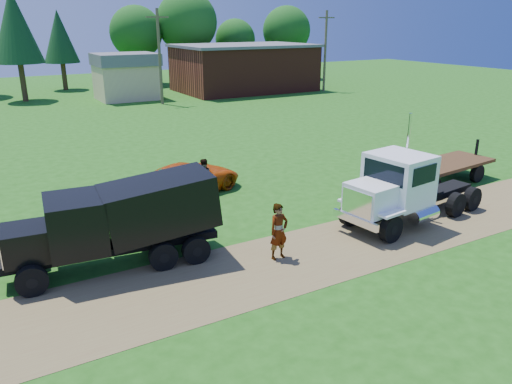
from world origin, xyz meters
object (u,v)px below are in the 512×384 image
black_dump_truck (122,219)px  flatbed_trailer (434,170)px  white_semi_tractor (399,189)px  spectator_a (279,232)px  orange_pickup (189,178)px

black_dump_truck → flatbed_trailer: black_dump_truck is taller
white_semi_tractor → spectator_a: size_ratio=3.65×
spectator_a → flatbed_trailer: bearing=10.0°
white_semi_tractor → black_dump_truck: size_ratio=1.04×
black_dump_truck → orange_pickup: black_dump_truck is taller
white_semi_tractor → black_dump_truck: bearing=162.4°
white_semi_tractor → orange_pickup: white_semi_tractor is taller
black_dump_truck → orange_pickup: size_ratio=1.34×
black_dump_truck → orange_pickup: (4.77, 5.88, -0.93)m
black_dump_truck → white_semi_tractor: bearing=-5.0°
white_semi_tractor → orange_pickup: bearing=119.5°
white_semi_tractor → flatbed_trailer: (5.25, 2.79, -0.68)m
orange_pickup → flatbed_trailer: size_ratio=0.70×
spectator_a → white_semi_tractor: bearing=-2.8°
black_dump_truck → flatbed_trailer: (15.88, 0.85, -0.85)m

